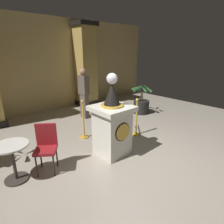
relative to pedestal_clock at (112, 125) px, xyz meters
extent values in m
plane|color=#9E9384|center=(0.10, -0.49, -0.72)|extent=(11.24, 11.24, 0.00)
cube|color=tan|center=(0.10, 4.28, 1.03)|extent=(11.24, 0.16, 3.51)
cube|color=silver|center=(0.00, 0.00, -0.19)|extent=(0.66, 0.66, 1.05)
cube|color=silver|center=(0.00, 0.00, 0.38)|extent=(0.82, 0.82, 0.10)
cylinder|color=gold|center=(0.00, -0.34, -0.07)|extent=(0.37, 0.03, 0.37)
cylinder|color=black|center=(0.00, -0.33, -0.07)|extent=(0.42, 0.01, 0.42)
cylinder|color=gold|center=(0.00, 0.00, 0.45)|extent=(0.49, 0.49, 0.04)
cone|color=black|center=(0.00, 0.00, 0.71)|extent=(0.36, 0.36, 0.48)
cylinder|color=gold|center=(0.00, 0.00, 0.94)|extent=(0.03, 0.03, 0.06)
sphere|color=silver|center=(0.00, 0.00, 1.03)|extent=(0.23, 0.23, 0.23)
cylinder|color=gold|center=(1.18, 0.29, -0.70)|extent=(0.24, 0.24, 0.03)
cylinder|color=gold|center=(1.18, 0.29, -0.22)|extent=(0.05, 0.05, 0.99)
sphere|color=gold|center=(1.18, 0.29, 0.31)|extent=(0.08, 0.08, 0.08)
cylinder|color=gold|center=(-0.01, 1.14, -0.70)|extent=(0.24, 0.24, 0.03)
cylinder|color=gold|center=(-0.01, 1.14, -0.22)|extent=(0.05, 0.05, 1.00)
sphere|color=gold|center=(-0.01, 1.14, 0.32)|extent=(0.08, 0.08, 0.08)
cylinder|color=#141947|center=(0.88, 0.50, 0.07)|extent=(0.46, 0.63, 0.21)
cylinder|color=#141947|center=(0.29, 0.93, 0.07)|extent=(0.46, 0.63, 0.21)
sphere|color=#141947|center=(0.59, 0.72, -0.02)|extent=(0.04, 0.04, 0.04)
cube|color=black|center=(1.98, 3.81, -0.62)|extent=(0.82, 0.82, 0.20)
cube|color=tan|center=(1.98, 3.81, 0.96)|extent=(0.71, 0.71, 3.37)
cube|color=black|center=(1.98, 3.81, 2.57)|extent=(0.85, 0.85, 0.16)
cylinder|color=black|center=(2.82, 1.44, -0.47)|extent=(0.59, 0.59, 0.49)
cylinder|color=brown|center=(2.82, 1.44, -0.07)|extent=(0.08, 0.08, 0.33)
cone|color=#265928|center=(3.02, 1.48, 0.25)|extent=(0.42, 0.18, 0.24)
cone|color=#265928|center=(2.94, 1.61, 0.25)|extent=(0.28, 0.35, 0.35)
cone|color=#265928|center=(2.73, 1.62, 0.25)|extent=(0.23, 0.40, 0.30)
cone|color=#265928|center=(2.62, 1.48, 0.25)|extent=(0.42, 0.19, 0.27)
cone|color=#265928|center=(2.71, 1.28, 0.25)|extent=(0.26, 0.40, 0.28)
cone|color=#265928|center=(2.92, 1.27, 0.25)|extent=(0.25, 0.36, 0.35)
cube|color=brown|center=(0.94, 2.47, -0.29)|extent=(0.20, 0.29, 0.86)
cube|color=brown|center=(0.94, 2.47, 0.46)|extent=(0.25, 0.38, 0.64)
sphere|color=#997056|center=(0.94, 2.47, 0.90)|extent=(0.23, 0.23, 0.23)
cylinder|color=#332D28|center=(-1.97, 0.49, -0.70)|extent=(0.43, 0.43, 0.03)
cylinder|color=#332D28|center=(-1.97, 0.49, -0.36)|extent=(0.06, 0.06, 0.72)
cylinder|color=silver|center=(-1.97, 0.49, 0.00)|extent=(0.61, 0.61, 0.03)
cylinder|color=black|center=(-1.65, 0.31, -0.49)|extent=(0.03, 0.03, 0.45)
cylinder|color=black|center=(-1.39, 0.12, -0.49)|extent=(0.03, 0.03, 0.45)
cylinder|color=black|center=(-1.45, 0.57, -0.49)|extent=(0.03, 0.03, 0.45)
cylinder|color=black|center=(-1.20, 0.38, -0.49)|extent=(0.03, 0.03, 0.45)
cube|color=maroon|center=(-1.42, 0.34, -0.24)|extent=(0.56, 0.56, 0.06)
cube|color=maroon|center=(-1.32, 0.48, 0.02)|extent=(0.35, 0.28, 0.45)
camera|label=1|loc=(-2.64, -2.90, 1.60)|focal=30.23mm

